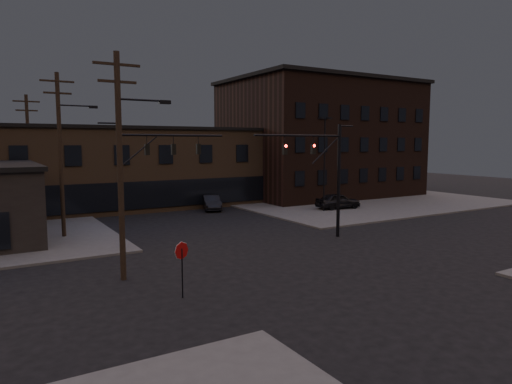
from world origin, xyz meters
TOP-DOWN VIEW (x-y plane):
  - ground at (0.00, 0.00)m, footprint 140.00×140.00m
  - sidewalk_ne at (22.00, 22.00)m, footprint 30.00×30.00m
  - building_row at (0.00, 28.00)m, footprint 40.00×12.00m
  - building_right at (22.00, 26.00)m, footprint 22.00×16.00m
  - traffic_signal_near at (5.36, 4.50)m, footprint 7.12×0.24m
  - traffic_signal_far at (-6.72, 8.00)m, footprint 7.12×0.24m
  - stop_sign at (-8.00, -1.99)m, footprint 0.72×0.33m
  - utility_pole_near at (-9.43, 2.00)m, footprint 3.70×0.28m
  - utility_pole_mid at (-10.44, 14.00)m, footprint 3.70×0.28m
  - utility_pole_far at (-11.50, 26.00)m, footprint 2.20×0.28m
  - lot_light_a at (13.00, 14.00)m, footprint 1.50×0.28m
  - lot_light_b at (19.00, 19.00)m, footprint 1.50×0.28m
  - parked_car_lot_a at (15.15, 14.40)m, footprint 4.79×2.39m
  - parked_car_lot_b at (21.12, 24.03)m, footprint 5.27×3.40m
  - car_crossing at (4.29, 21.00)m, footprint 2.85×4.78m

SIDE VIEW (x-z plane):
  - ground at x=0.00m, z-range 0.00..0.00m
  - sidewalk_ne at x=22.00m, z-range 0.00..0.15m
  - car_crossing at x=4.29m, z-range 0.00..1.49m
  - parked_car_lot_b at x=21.12m, z-range 0.15..1.57m
  - parked_car_lot_a at x=15.15m, z-range 0.15..1.72m
  - stop_sign at x=-8.00m, z-range 0.60..3.08m
  - building_row at x=0.00m, z-range 0.00..8.00m
  - traffic_signal_near at x=5.36m, z-range 0.93..8.93m
  - traffic_signal_far at x=-6.72m, z-range 1.01..9.01m
  - lot_light_a at x=13.00m, z-range 0.94..10.08m
  - lot_light_b at x=19.00m, z-range 0.94..10.08m
  - utility_pole_far at x=-11.50m, z-range 0.28..11.28m
  - utility_pole_near at x=-9.43m, z-range 0.37..11.37m
  - utility_pole_mid at x=-10.44m, z-range 0.38..11.88m
  - building_right at x=22.00m, z-range 0.00..14.00m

